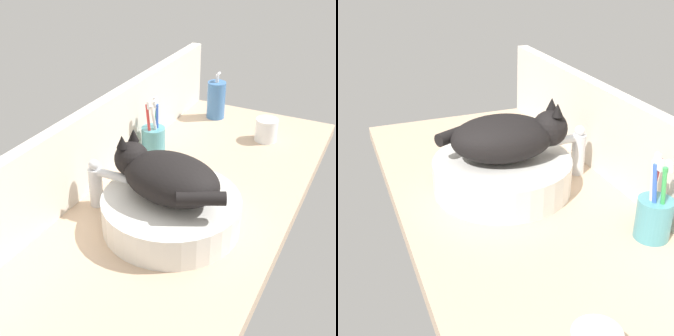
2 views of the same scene
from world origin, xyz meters
TOP-DOWN VIEW (x-y plane):
  - ground_plane at (0.00, 0.00)cm, footprint 135.24×57.08cm
  - backsplash_panel at (0.00, 26.74)cm, footprint 135.24×3.60cm
  - sink_basin at (-12.37, -1.92)cm, footprint 34.36×34.36cm
  - cat at (-12.25, -0.55)cm, footprint 20.48×31.74cm
  - faucet at (-13.03, 18.63)cm, footprint 3.60×11.83cm
  - toothbrush_cup at (18.95, 19.76)cm, footprint 7.47×7.47cm

SIDE VIEW (x-z plane):
  - ground_plane at x=0.00cm, z-range -4.00..0.00cm
  - sink_basin at x=-12.37cm, z-range 0.00..8.20cm
  - toothbrush_cup at x=18.95cm, z-range -4.20..14.51cm
  - faucet at x=-13.03cm, z-range 0.50..14.10cm
  - backsplash_panel at x=0.00cm, z-range 0.00..22.89cm
  - cat at x=-12.25cm, z-range 6.96..20.96cm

